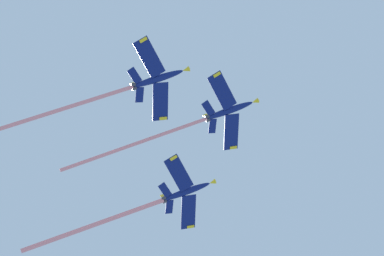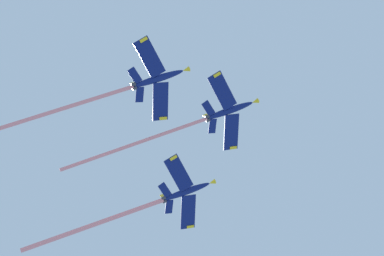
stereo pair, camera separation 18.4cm
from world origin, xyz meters
TOP-DOWN VIEW (x-y plane):
  - jet_lead at (12.91, 0.92)m, footprint 28.99×40.27m
  - jet_left_wing at (35.10, 6.85)m, footprint 28.37×39.88m
  - jet_right_wing at (8.58, 19.10)m, footprint 26.78×37.03m

SIDE VIEW (x-z plane):
  - jet_left_wing at x=35.10m, z-range 140.42..157.52m
  - jet_right_wing at x=8.58m, z-range 141.80..157.49m
  - jet_lead at x=12.91m, z-range 145.56..163.72m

